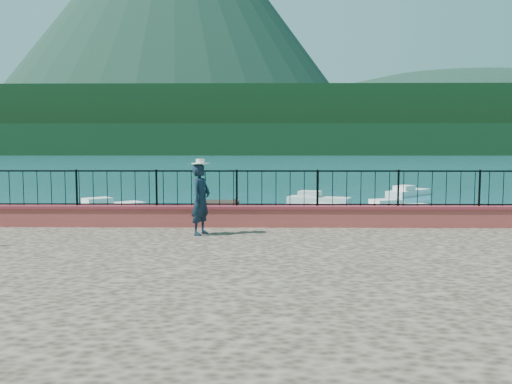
{
  "coord_description": "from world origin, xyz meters",
  "views": [
    {
      "loc": [
        0.41,
        -9.86,
        3.31
      ],
      "look_at": [
        0.25,
        2.0,
        2.3
      ],
      "focal_mm": 35.0,
      "sensor_mm": 36.0,
      "label": 1
    }
  ],
  "objects_px": {
    "boat_3": "(108,204)",
    "boat_5": "(408,190)",
    "boat_4": "(319,197)",
    "person": "(201,199)",
    "boat_1": "(340,213)",
    "boat_2": "(397,206)",
    "boat_0": "(153,234)"
  },
  "relations": [
    {
      "from": "boat_3",
      "to": "boat_5",
      "type": "bearing_deg",
      "value": -15.17
    },
    {
      "from": "boat_4",
      "to": "person",
      "type": "bearing_deg",
      "value": -83.58
    },
    {
      "from": "boat_4",
      "to": "boat_5",
      "type": "xyz_separation_m",
      "value": [
        7.05,
        5.46,
        0.0
      ]
    },
    {
      "from": "person",
      "to": "boat_4",
      "type": "relative_size",
      "value": 0.47
    },
    {
      "from": "person",
      "to": "boat_1",
      "type": "height_order",
      "value": "person"
    },
    {
      "from": "boat_2",
      "to": "boat_4",
      "type": "distance_m",
      "value": 5.88
    },
    {
      "from": "boat_3",
      "to": "boat_4",
      "type": "relative_size",
      "value": 1.03
    },
    {
      "from": "boat_1",
      "to": "boat_3",
      "type": "height_order",
      "value": "same"
    },
    {
      "from": "person",
      "to": "boat_4",
      "type": "distance_m",
      "value": 18.89
    },
    {
      "from": "boat_3",
      "to": "boat_5",
      "type": "relative_size",
      "value": 0.9
    },
    {
      "from": "boat_4",
      "to": "boat_5",
      "type": "bearing_deg",
      "value": 59.51
    },
    {
      "from": "boat_0",
      "to": "boat_4",
      "type": "height_order",
      "value": "same"
    },
    {
      "from": "person",
      "to": "boat_1",
      "type": "xyz_separation_m",
      "value": [
        5.09,
        10.67,
        -1.68
      ]
    },
    {
      "from": "boat_1",
      "to": "boat_2",
      "type": "relative_size",
      "value": 1.02
    },
    {
      "from": "boat_0",
      "to": "boat_5",
      "type": "xyz_separation_m",
      "value": [
        14.27,
        18.9,
        0.0
      ]
    },
    {
      "from": "boat_2",
      "to": "boat_3",
      "type": "xyz_separation_m",
      "value": [
        -15.21,
        0.76,
        0.0
      ]
    },
    {
      "from": "person",
      "to": "boat_0",
      "type": "height_order",
      "value": "person"
    },
    {
      "from": "boat_2",
      "to": "boat_5",
      "type": "distance_m",
      "value": 10.81
    },
    {
      "from": "boat_1",
      "to": "boat_2",
      "type": "height_order",
      "value": "same"
    },
    {
      "from": "boat_4",
      "to": "boat_2",
      "type": "bearing_deg",
      "value": -32.0
    },
    {
      "from": "boat_0",
      "to": "boat_4",
      "type": "xyz_separation_m",
      "value": [
        7.22,
        13.43,
        0.0
      ]
    },
    {
      "from": "person",
      "to": "boat_2",
      "type": "distance_m",
      "value": 15.93
    },
    {
      "from": "boat_5",
      "to": "person",
      "type": "bearing_deg",
      "value": -163.7
    },
    {
      "from": "person",
      "to": "boat_1",
      "type": "relative_size",
      "value": 0.41
    },
    {
      "from": "boat_1",
      "to": "person",
      "type": "bearing_deg",
      "value": -86.56
    },
    {
      "from": "boat_5",
      "to": "boat_2",
      "type": "bearing_deg",
      "value": -156.02
    },
    {
      "from": "boat_1",
      "to": "boat_4",
      "type": "distance_m",
      "value": 7.48
    },
    {
      "from": "person",
      "to": "boat_2",
      "type": "relative_size",
      "value": 0.42
    },
    {
      "from": "person",
      "to": "boat_1",
      "type": "distance_m",
      "value": 11.94
    },
    {
      "from": "boat_3",
      "to": "boat_2",
      "type": "bearing_deg",
      "value": -44.72
    },
    {
      "from": "boat_4",
      "to": "boat_5",
      "type": "distance_m",
      "value": 8.92
    },
    {
      "from": "boat_2",
      "to": "boat_5",
      "type": "bearing_deg",
      "value": 49.77
    }
  ]
}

